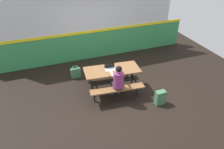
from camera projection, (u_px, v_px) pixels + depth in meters
ground_plane at (114, 88)px, 7.26m from camera, size 10.00×10.00×0.02m
accent_backdrop at (92, 28)px, 8.49m from camera, size 8.00×0.14×2.60m
picnic_table_main at (112, 74)px, 6.93m from camera, size 1.79×1.70×0.74m
student_nearer at (118, 80)px, 6.41m from camera, size 0.39×0.54×1.21m
laptop_silver at (110, 68)px, 6.84m from camera, size 0.34×0.25×0.22m
backpack_dark at (160, 98)px, 6.49m from camera, size 0.30×0.22×0.44m
tote_bag_bright at (76, 73)px, 7.73m from camera, size 0.34×0.21×0.43m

